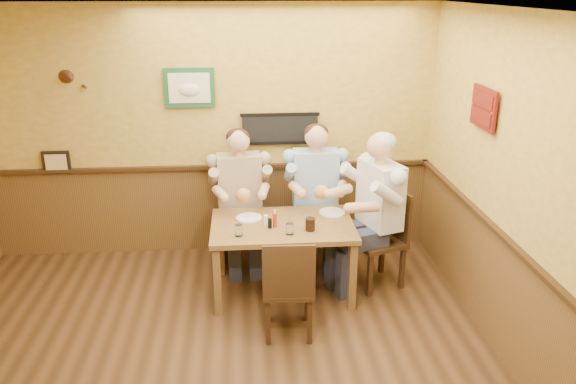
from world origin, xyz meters
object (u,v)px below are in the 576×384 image
object	(u,v)px
dining_table	(283,232)
chair_right_end	(378,239)
chair_back_left	(241,221)
chair_near_side	(288,285)
cola_tumbler	(310,224)
hot_sauce_bottle	(275,219)
chair_back_right	(315,219)
diner_blue_polo	(315,201)
pepper_shaker	(270,223)
water_glass_mid	(290,229)
salt_shaker	(266,220)
diner_tan_shirt	(240,204)
diner_white_elder	(379,219)
water_glass_left	(239,230)

from	to	relation	value
dining_table	chair_right_end	xyz separation A→B (m)	(0.98, 0.07, -0.14)
chair_back_left	chair_near_side	size ratio (longest dim) A/B	1.01
cola_tumbler	hot_sauce_bottle	distance (m)	0.35
hot_sauce_bottle	chair_back_right	bearing A→B (deg)	56.89
diner_blue_polo	pepper_shaker	size ratio (longest dim) A/B	14.58
chair_near_side	water_glass_mid	bearing A→B (deg)	-93.98
dining_table	chair_right_end	world-z (taller)	chair_right_end
salt_shaker	pepper_shaker	size ratio (longest dim) A/B	1.02
diner_blue_polo	cola_tumbler	bearing A→B (deg)	-100.16
pepper_shaker	water_glass_mid	bearing A→B (deg)	-41.43
water_glass_mid	cola_tumbler	world-z (taller)	cola_tumbler
diner_tan_shirt	diner_blue_polo	xyz separation A→B (m)	(0.83, -0.02, 0.02)
diner_tan_shirt	cola_tumbler	world-z (taller)	diner_tan_shirt
cola_tumbler	chair_back_right	bearing A→B (deg)	79.62
chair_right_end	hot_sauce_bottle	distance (m)	1.12
diner_white_elder	chair_back_left	bearing A→B (deg)	-133.01
diner_tan_shirt	hot_sauce_bottle	bearing A→B (deg)	-71.40
chair_near_side	pepper_shaker	xyz separation A→B (m)	(-0.12, 0.64, 0.32)
hot_sauce_bottle	dining_table	bearing A→B (deg)	41.40
dining_table	water_glass_mid	size ratio (longest dim) A/B	12.72
chair_back_left	diner_blue_polo	size ratio (longest dim) A/B	0.68
chair_right_end	salt_shaker	world-z (taller)	chair_right_end
water_glass_mid	pepper_shaker	bearing A→B (deg)	138.57
chair_back_right	pepper_shaker	xyz separation A→B (m)	(-0.54, -0.77, 0.30)
diner_tan_shirt	diner_white_elder	distance (m)	1.54
chair_back_right	salt_shaker	size ratio (longest dim) A/B	9.98
hot_sauce_bottle	diner_blue_polo	bearing A→B (deg)	56.89
diner_tan_shirt	water_glass_mid	distance (m)	1.07
diner_blue_polo	cola_tumbler	xyz separation A→B (m)	(-0.16, -0.86, 0.10)
cola_tumbler	salt_shaker	bearing A→B (deg)	158.72
diner_tan_shirt	cola_tumbler	xyz separation A→B (m)	(0.67, -0.88, 0.12)
salt_shaker	water_glass_mid	bearing A→B (deg)	-47.65
chair_back_right	diner_tan_shirt	bearing A→B (deg)	178.70
chair_back_left	chair_near_side	distance (m)	1.49
water_glass_left	water_glass_mid	world-z (taller)	water_glass_left
pepper_shaker	salt_shaker	bearing A→B (deg)	114.76
dining_table	salt_shaker	distance (m)	0.22
diner_tan_shirt	chair_right_end	bearing A→B (deg)	-29.40
chair_right_end	diner_tan_shirt	distance (m)	1.55
diner_tan_shirt	pepper_shaker	world-z (taller)	diner_tan_shirt
dining_table	water_glass_mid	xyz separation A→B (m)	(0.05, -0.25, 0.15)
chair_near_side	pepper_shaker	world-z (taller)	chair_near_side
water_glass_mid	hot_sauce_bottle	xyz separation A→B (m)	(-0.13, 0.18, 0.02)
chair_back_left	pepper_shaker	xyz separation A→B (m)	(0.29, -0.80, 0.31)
chair_back_left	pepper_shaker	world-z (taller)	chair_back_left
diner_blue_polo	water_glass_mid	world-z (taller)	diner_blue_polo
water_glass_mid	chair_back_right	bearing A→B (deg)	68.92
chair_right_end	diner_blue_polo	distance (m)	0.86
water_glass_left	water_glass_mid	xyz separation A→B (m)	(0.48, -0.00, -0.00)
chair_right_end	pepper_shaker	bearing A→B (deg)	-100.37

